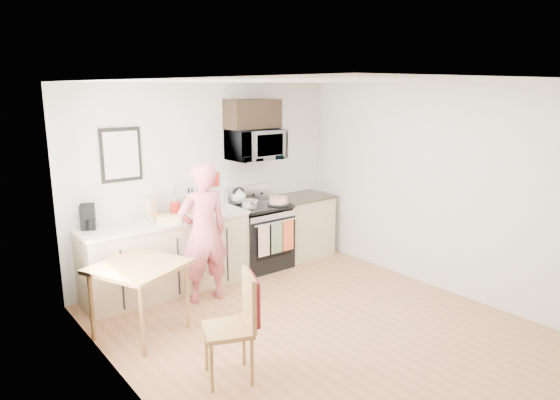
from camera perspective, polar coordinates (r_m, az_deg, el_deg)
floor at (r=5.54m, az=4.67°, el=-14.62°), size 4.60×4.60×0.00m
back_wall at (r=6.89m, az=-8.17°, el=2.28°), size 4.00×0.04×2.60m
left_wall at (r=4.04m, az=-16.50°, el=-5.76°), size 0.04×4.60×2.60m
right_wall at (r=6.57m, az=17.85°, el=1.26°), size 0.04×4.60×2.60m
ceiling at (r=4.91m, az=5.23°, el=13.38°), size 4.00×4.60×0.04m
window at (r=4.71m, az=-19.89°, el=-0.19°), size 0.06×1.40×1.50m
cabinet_left at (r=6.50m, az=-12.75°, el=-6.34°), size 2.10×0.60×0.90m
countertop_left at (r=6.36m, az=-12.96°, el=-2.34°), size 2.14×0.64×0.04m
cabinet_right at (r=7.65m, az=2.49°, el=-3.08°), size 0.84×0.60×0.90m
countertop_right at (r=7.54m, az=2.53°, el=0.35°), size 0.88×0.64×0.04m
range at (r=7.17m, az=-2.27°, el=-4.31°), size 0.76×0.70×1.16m
microwave at (r=6.98m, az=-2.87°, el=6.34°), size 0.76×0.51×0.42m
upper_cabinet at (r=6.98m, az=-3.13°, el=9.80°), size 0.76×0.35×0.40m
wall_art at (r=6.30m, az=-17.72°, el=4.95°), size 0.50×0.04×0.65m
wall_trivet at (r=6.91m, az=-7.75°, el=2.31°), size 0.20×0.02×0.20m
person at (r=6.00m, az=-8.75°, el=-3.75°), size 0.65×0.46×1.70m
dining_table at (r=5.38m, az=-15.84°, el=-7.98°), size 0.94×0.94×0.77m
chair at (r=4.48m, az=-4.24°, el=-12.56°), size 0.57×0.54×0.98m
knife_block at (r=6.59m, az=-10.16°, el=-0.49°), size 0.13×0.16×0.22m
utensil_crock at (r=6.55m, az=-11.93°, el=-0.28°), size 0.13×0.13×0.38m
fruit_bowl at (r=6.39m, az=-14.41°, el=-1.81°), size 0.21×0.21×0.09m
milk_carton at (r=6.37m, az=-14.46°, el=-0.96°), size 0.13×0.13×0.27m
coffee_maker at (r=6.17m, az=-21.08°, el=-1.88°), size 0.22×0.26×0.28m
bread_bag at (r=6.13m, az=-12.55°, el=-2.19°), size 0.31×0.24×0.10m
cake at (r=7.03m, az=-0.18°, el=-0.10°), size 0.31×0.31×0.10m
kettle at (r=7.07m, az=-4.68°, el=0.38°), size 0.19×0.19×0.24m
pot at (r=6.81m, az=-3.42°, el=-0.48°), size 0.23×0.36×0.11m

